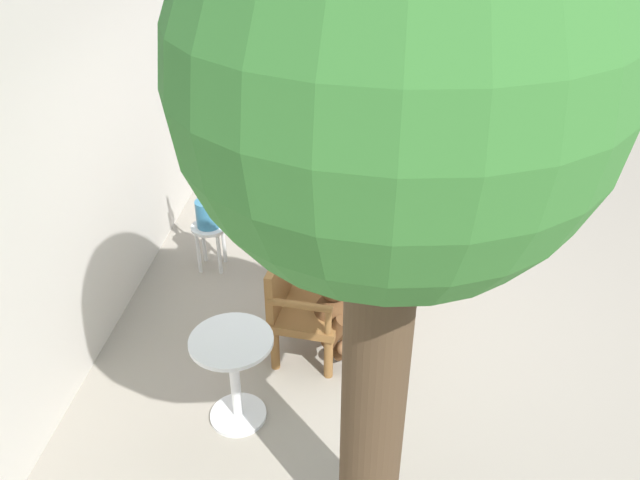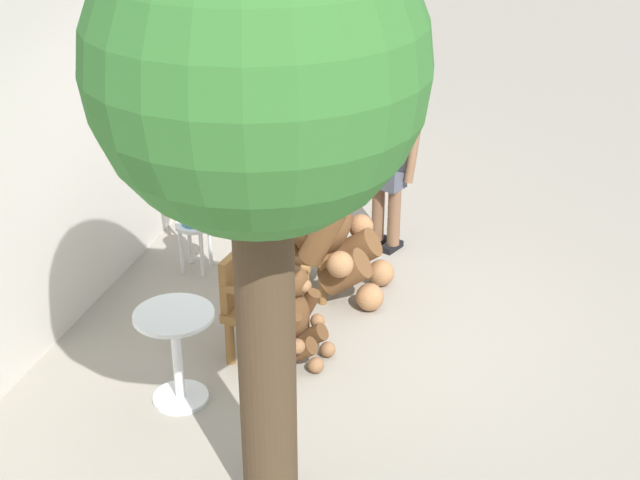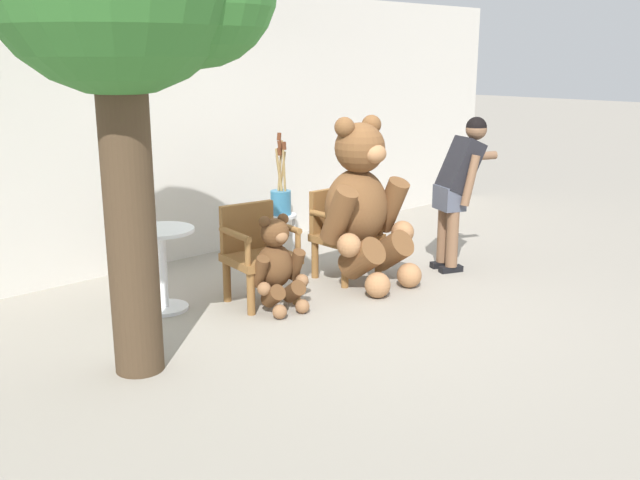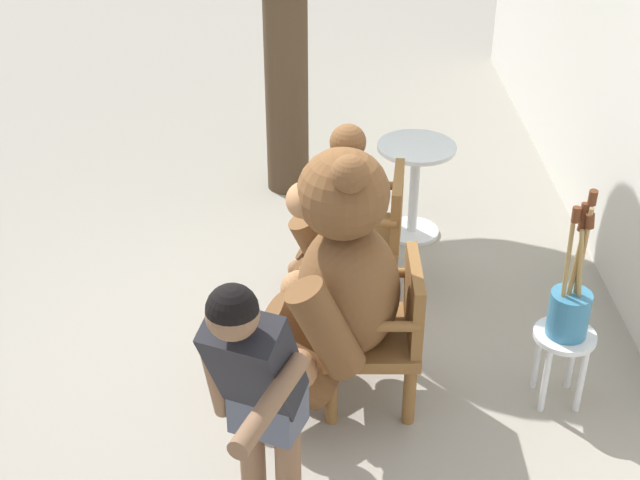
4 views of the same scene
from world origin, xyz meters
name	(u,v)px [view 4 (image 4 of 4)]	position (x,y,z in m)	size (l,w,h in m)	color
ground_plane	(260,337)	(0.00, 0.00, 0.00)	(60.00, 60.00, 0.00)	gray
wooden_chair_left	(370,230)	(-0.53, 0.70, 0.46)	(0.62, 0.59, 0.86)	brown
wooden_chair_right	(381,328)	(0.54, 0.71, 0.46)	(0.57, 0.53, 0.86)	brown
teddy_bear_large	(333,280)	(0.53, 0.44, 0.78)	(0.95, 0.89, 1.59)	brown
teddy_bear_small	(326,236)	(-0.54, 0.42, 0.40)	(0.50, 0.50, 0.83)	brown
person_visitor	(257,390)	(1.57, 0.09, 0.91)	(0.84, 0.48, 1.54)	black
white_stool	(562,349)	(0.59, 1.70, 0.36)	(0.34, 0.34, 0.46)	silver
brush_bucket	(570,304)	(0.59, 1.70, 0.65)	(0.22, 0.22, 0.88)	teal
round_side_table	(415,180)	(-1.26, 1.07, 0.45)	(0.56, 0.56, 0.72)	silver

